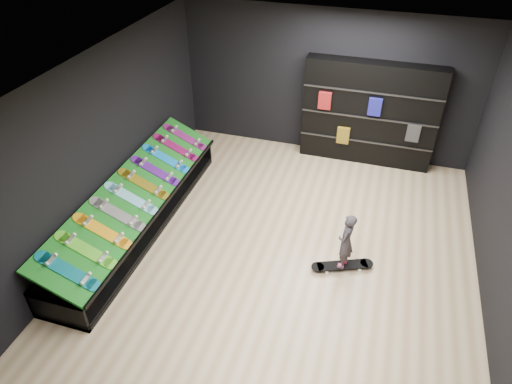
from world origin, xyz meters
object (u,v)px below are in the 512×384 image
(display_rack, at_px, (139,213))
(floor_skateboard, at_px, (342,266))
(back_shelving, at_px, (369,114))
(child, at_px, (344,251))

(display_rack, xyz_separation_m, floor_skateboard, (3.53, -0.05, -0.20))
(back_shelving, distance_m, child, 3.43)
(display_rack, distance_m, back_shelving, 4.87)
(display_rack, relative_size, back_shelving, 1.70)
(child, bearing_deg, back_shelving, -169.10)
(display_rack, relative_size, child, 7.79)
(back_shelving, xyz_separation_m, floor_skateboard, (0.05, -3.37, -1.01))
(back_shelving, relative_size, floor_skateboard, 2.71)
(back_shelving, distance_m, floor_skateboard, 3.51)
(back_shelving, bearing_deg, floor_skateboard, -89.07)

